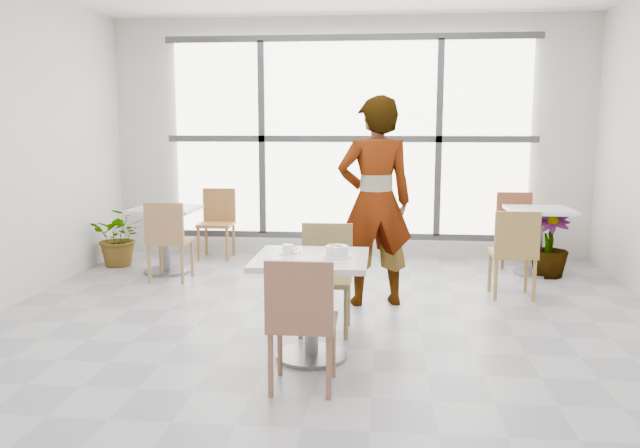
# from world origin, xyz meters

# --- Properties ---
(floor) EXTENTS (7.00, 7.00, 0.00)m
(floor) POSITION_xyz_m (0.00, 0.00, 0.00)
(floor) COLOR #9E9EA5
(floor) RESTS_ON ground
(wall_back) EXTENTS (6.00, 0.00, 6.00)m
(wall_back) POSITION_xyz_m (0.00, 3.50, 1.50)
(wall_back) COLOR silver
(wall_back) RESTS_ON ground
(wall_front) EXTENTS (6.00, 0.00, 6.00)m
(wall_front) POSITION_xyz_m (0.00, -3.50, 1.50)
(wall_front) COLOR silver
(wall_front) RESTS_ON ground
(window) EXTENTS (4.60, 0.07, 2.52)m
(window) POSITION_xyz_m (0.00, 3.44, 1.50)
(window) COLOR white
(window) RESTS_ON ground
(main_table) EXTENTS (0.80, 0.80, 0.75)m
(main_table) POSITION_xyz_m (-0.07, -0.21, 0.52)
(main_table) COLOR silver
(main_table) RESTS_ON ground
(chair_near) EXTENTS (0.42, 0.42, 0.87)m
(chair_near) POSITION_xyz_m (-0.07, -0.82, 0.50)
(chair_near) COLOR #966048
(chair_near) RESTS_ON ground
(chair_far) EXTENTS (0.42, 0.42, 0.87)m
(chair_far) POSITION_xyz_m (-0.03, 0.47, 0.50)
(chair_far) COLOR olive
(chair_far) RESTS_ON ground
(oatmeal_bowl) EXTENTS (0.21, 0.21, 0.10)m
(oatmeal_bowl) POSITION_xyz_m (0.11, -0.21, 0.79)
(oatmeal_bowl) COLOR white
(oatmeal_bowl) RESTS_ON main_table
(coffee_cup) EXTENTS (0.16, 0.13, 0.07)m
(coffee_cup) POSITION_xyz_m (-0.25, -0.12, 0.78)
(coffee_cup) COLOR white
(coffee_cup) RESTS_ON main_table
(person) EXTENTS (0.80, 0.62, 1.94)m
(person) POSITION_xyz_m (0.36, 1.27, 0.97)
(person) COLOR black
(person) RESTS_ON ground
(bg_table_left) EXTENTS (0.70, 0.70, 0.75)m
(bg_table_left) POSITION_xyz_m (-2.02, 2.35, 0.49)
(bg_table_left) COLOR silver
(bg_table_left) RESTS_ON ground
(bg_table_right) EXTENTS (0.70, 0.70, 0.75)m
(bg_table_right) POSITION_xyz_m (2.18, 2.69, 0.49)
(bg_table_right) COLOR white
(bg_table_right) RESTS_ON ground
(bg_chair_left_near) EXTENTS (0.42, 0.42, 0.87)m
(bg_chair_left_near) POSITION_xyz_m (-1.85, 1.93, 0.50)
(bg_chair_left_near) COLOR #A4744B
(bg_chair_left_near) RESTS_ON ground
(bg_chair_left_far) EXTENTS (0.42, 0.42, 0.87)m
(bg_chair_left_far) POSITION_xyz_m (-1.66, 3.28, 0.50)
(bg_chair_left_far) COLOR #A26C38
(bg_chair_left_far) RESTS_ON ground
(bg_chair_right_near) EXTENTS (0.42, 0.42, 0.87)m
(bg_chair_right_near) POSITION_xyz_m (1.70, 1.59, 0.50)
(bg_chair_right_near) COLOR #A37F41
(bg_chair_right_near) RESTS_ON ground
(bg_chair_right_far) EXTENTS (0.42, 0.42, 0.87)m
(bg_chair_right_far) POSITION_xyz_m (2.01, 3.15, 0.50)
(bg_chair_right_far) COLOR brown
(bg_chair_right_far) RESTS_ON ground
(plant_left) EXTENTS (0.78, 0.73, 0.71)m
(plant_left) POSITION_xyz_m (-2.70, 2.66, 0.35)
(plant_left) COLOR #44823A
(plant_left) RESTS_ON ground
(plant_right) EXTENTS (0.52, 0.52, 0.74)m
(plant_right) POSITION_xyz_m (2.27, 2.56, 0.37)
(plant_right) COLOR #5F8845
(plant_right) RESTS_ON ground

